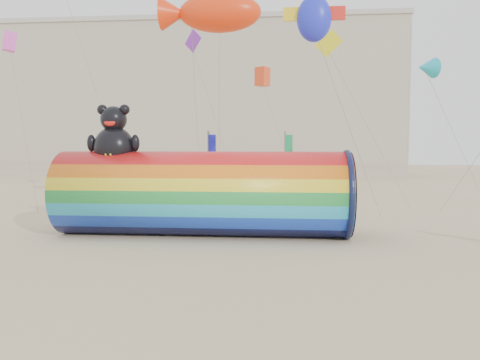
{
  "coord_description": "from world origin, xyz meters",
  "views": [
    {
      "loc": [
        2.53,
        -20.86,
        4.06
      ],
      "look_at": [
        0.5,
        1.5,
        2.4
      ],
      "focal_mm": 35.0,
      "sensor_mm": 36.0,
      "label": 1
    }
  ],
  "objects": [
    {
      "name": "flying_kites",
      "position": [
        0.86,
        4.65,
        11.04
      ],
      "size": [
        26.83,
        13.14,
        10.1
      ],
      "color": "#1F29DE",
      "rests_on": "ground"
    },
    {
      "name": "ground",
      "position": [
        0.0,
        0.0,
        0.0
      ],
      "size": [
        160.0,
        160.0,
        0.0
      ],
      "primitive_type": "plane",
      "color": "#CCB58C",
      "rests_on": "ground"
    },
    {
      "name": "hotel_building",
      "position": [
        -12.0,
        45.95,
        10.31
      ],
      "size": [
        60.4,
        15.4,
        20.6
      ],
      "color": "#B7AD99",
      "rests_on": "ground"
    },
    {
      "name": "festival_banners",
      "position": [
        -1.08,
        16.11,
        2.64
      ],
      "size": [
        6.86,
        2.54,
        5.2
      ],
      "color": "#59595E",
      "rests_on": "ground"
    },
    {
      "name": "windsock_assembly",
      "position": [
        -1.04,
        -0.05,
        1.99
      ],
      "size": [
        13.05,
        3.97,
        6.01
      ],
      "color": "red",
      "rests_on": "ground"
    }
  ]
}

